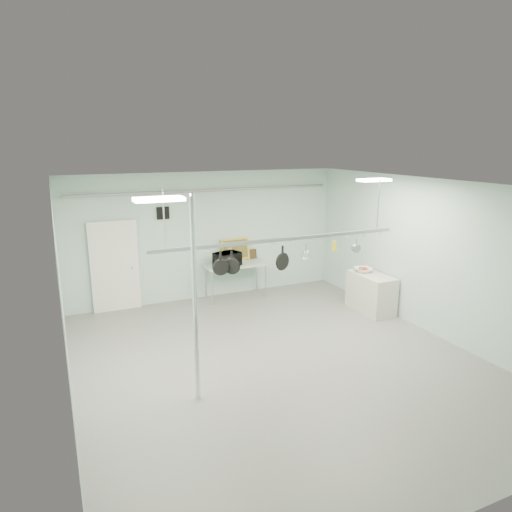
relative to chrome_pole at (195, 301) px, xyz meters
name	(u,v)px	position (x,y,z in m)	size (l,w,h in m)	color
floor	(278,361)	(1.70, 0.60, -1.60)	(8.00, 8.00, 0.00)	gray
ceiling	(280,186)	(1.70, 0.60, 1.59)	(7.00, 8.00, 0.02)	silver
back_wall	(207,236)	(1.70, 4.59, 0.00)	(7.00, 0.02, 3.20)	#A5C7BD
right_wall	(431,257)	(5.19, 0.60, 0.00)	(0.02, 8.00, 3.20)	#A5C7BD
door	(115,267)	(-0.60, 4.54, -0.55)	(1.10, 0.10, 2.20)	silver
wall_vent	(163,213)	(0.60, 4.57, 0.65)	(0.30, 0.04, 0.30)	black
conduit_pipe	(207,190)	(1.70, 4.50, 1.15)	(0.07, 0.07, 6.60)	gray
chrome_pole	(195,301)	(0.00, 0.00, 0.00)	(0.08, 0.08, 3.20)	silver
prep_table	(236,266)	(2.30, 4.20, -0.77)	(1.60, 0.70, 0.91)	#9AB6AA
side_cabinet	(371,293)	(4.85, 2.00, -1.15)	(0.60, 1.20, 0.90)	beige
pot_rack	(282,238)	(1.90, 0.90, 0.63)	(4.80, 0.06, 1.00)	#B7B7BC
light_panel_left	(159,199)	(-0.50, -0.20, 1.56)	(0.65, 0.30, 0.05)	white
light_panel_right	(374,180)	(4.10, 1.20, 1.56)	(0.65, 0.30, 0.05)	white
microwave	(227,259)	(2.03, 4.08, -0.52)	(0.62, 0.42, 0.34)	black
coffee_canister	(234,262)	(2.20, 4.03, -0.60)	(0.15, 0.15, 0.18)	silver
painting_large	(235,250)	(2.42, 4.50, -0.41)	(0.78, 0.05, 0.58)	gold
painting_small	(251,254)	(2.86, 4.50, -0.57)	(0.30, 0.04, 0.25)	#362613
fruit_bowl	(363,270)	(4.79, 2.26, -0.65)	(0.41, 0.41, 0.10)	white
skillet_left	(221,263)	(0.73, 0.90, 0.29)	(0.28, 0.06, 0.39)	black
skillet_mid	(232,262)	(0.94, 0.90, 0.29)	(0.29, 0.06, 0.40)	black
skillet_right	(282,258)	(1.92, 0.90, 0.26)	(0.33, 0.06, 0.45)	black
whisk	(306,253)	(2.40, 0.90, 0.31)	(0.17, 0.17, 0.36)	silver
grater	(334,246)	(3.02, 0.90, 0.38)	(0.09, 0.02, 0.21)	yellow
saucepan	(356,245)	(3.53, 0.90, 0.34)	(0.16, 0.09, 0.28)	#A5A5AA
fruit_cluster	(363,268)	(4.79, 2.26, -0.61)	(0.24, 0.24, 0.09)	#A60F21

